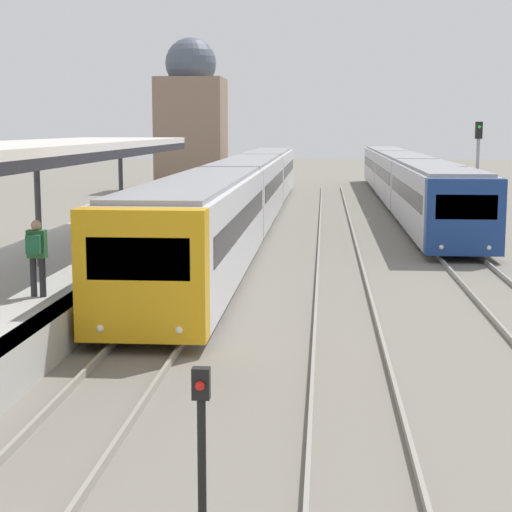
# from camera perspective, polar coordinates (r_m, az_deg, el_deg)

# --- Properties ---
(platform_canopy) EXTENTS (4.00, 22.94, 3.24)m
(platform_canopy) POSITION_cam_1_polar(r_m,az_deg,el_deg) (22.92, -14.37, 7.04)
(platform_canopy) COLOR beige
(platform_canopy) RESTS_ON station_platform
(person_on_platform) EXTENTS (0.40, 0.40, 1.66)m
(person_on_platform) POSITION_cam_1_polar(r_m,az_deg,el_deg) (18.88, -14.42, 0.28)
(person_on_platform) COLOR #2D2D33
(person_on_platform) RESTS_ON station_platform
(train_near) EXTENTS (2.68, 47.62, 3.07)m
(train_near) POSITION_cam_1_polar(r_m,az_deg,el_deg) (40.46, -0.61, 4.53)
(train_near) COLOR gold
(train_near) RESTS_ON ground_plane
(train_far) EXTENTS (2.63, 45.31, 2.98)m
(train_far) POSITION_cam_1_polar(r_m,az_deg,el_deg) (51.76, 9.84, 5.24)
(train_far) COLOR navy
(train_far) RESTS_ON ground_plane
(signal_post_near) EXTENTS (0.20, 0.22, 1.90)m
(signal_post_near) POSITION_cam_1_polar(r_m,az_deg,el_deg) (9.82, -3.66, -11.52)
(signal_post_near) COLOR black
(signal_post_near) RESTS_ON ground_plane
(signal_mast_far) EXTENTS (0.28, 0.29, 4.78)m
(signal_mast_far) POSITION_cam_1_polar(r_m,az_deg,el_deg) (36.80, 14.55, 5.93)
(signal_mast_far) COLOR gray
(signal_mast_far) RESTS_ON ground_plane
(distant_domed_building) EXTENTS (4.83, 4.83, 11.00)m
(distant_domed_building) POSITION_cam_1_polar(r_m,az_deg,el_deg) (63.64, -4.33, 9.08)
(distant_domed_building) COLOR #89705B
(distant_domed_building) RESTS_ON ground_plane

